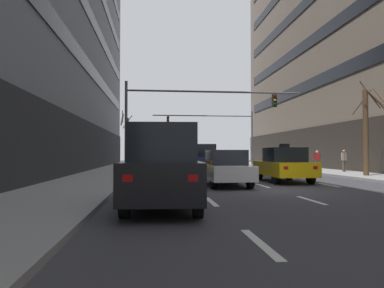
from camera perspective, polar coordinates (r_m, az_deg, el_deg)
ground_plane at (r=14.57m, az=13.38°, el=-7.13°), size 120.00×120.00×0.00m
sidewalk_left at (r=14.13m, az=-19.32°, el=-6.98°), size 3.67×80.00×0.14m
lane_stripe_l1_s2 at (r=6.10m, az=10.71°, el=-15.11°), size 0.16×2.00×0.01m
lane_stripe_l1_s3 at (r=10.91m, az=3.06°, el=-9.06°), size 0.16×2.00×0.01m
lane_stripe_l1_s4 at (r=15.84m, az=0.21°, el=-6.69°), size 0.16×2.00×0.01m
lane_stripe_l1_s5 at (r=20.80m, az=-1.28°, el=-5.44°), size 0.16×2.00×0.01m
lane_stripe_l1_s6 at (r=25.78m, az=-2.18°, el=-4.68°), size 0.16×2.00×0.01m
lane_stripe_l1_s7 at (r=30.76m, az=-2.80°, el=-4.16°), size 0.16×2.00×0.01m
lane_stripe_l1_s8 at (r=35.75m, az=-3.24°, el=-3.78°), size 0.16×2.00×0.01m
lane_stripe_l1_s9 at (r=40.74m, az=-3.57°, el=-3.50°), size 0.16×2.00×0.01m
lane_stripe_l1_s10 at (r=45.74m, az=-3.83°, el=-3.27°), size 0.16×2.00×0.01m
lane_stripe_l2_s3 at (r=11.79m, az=18.26°, el=-8.42°), size 0.16×2.00×0.01m
lane_stripe_l2_s4 at (r=16.46m, az=11.06°, el=-6.47°), size 0.16×2.00×0.01m
lane_stripe_l2_s5 at (r=21.28m, az=7.10°, el=-5.34°), size 0.16×2.00×0.01m
lane_stripe_l2_s6 at (r=26.16m, az=4.62°, el=-4.62°), size 0.16×2.00×0.01m
lane_stripe_l2_s7 at (r=31.09m, az=2.93°, el=-4.13°), size 0.16×2.00×0.01m
lane_stripe_l2_s8 at (r=36.03m, az=1.70°, el=-3.76°), size 0.16×2.00×0.01m
lane_stripe_l2_s9 at (r=40.99m, az=0.76°, el=-3.49°), size 0.16×2.00×0.01m
lane_stripe_l2_s10 at (r=45.95m, az=0.03°, el=-3.27°), size 0.16×2.00×0.01m
lane_stripe_l3_s4 at (r=17.61m, az=20.80°, el=-6.07°), size 0.16×2.00×0.01m
lane_stripe_l3_s5 at (r=22.18m, az=14.95°, el=-5.15°), size 0.16×2.00×0.01m
lane_stripe_l3_s6 at (r=26.90m, az=11.14°, el=-4.51°), size 0.16×2.00×0.01m
lane_stripe_l3_s7 at (r=31.71m, az=8.48°, el=-4.06°), size 0.16×2.00×0.01m
lane_stripe_l3_s8 at (r=36.57m, az=6.52°, el=-3.72°), size 0.16×2.00×0.01m
lane_stripe_l3_s9 at (r=41.46m, az=5.03°, el=-3.46°), size 0.16×2.00×0.01m
lane_stripe_l3_s10 at (r=46.38m, az=3.85°, el=-3.25°), size 0.16×2.00×0.01m
car_driving_0 at (r=25.00m, az=1.67°, el=-2.43°), size 1.86×4.29×2.06m
car_driving_1 at (r=30.45m, az=0.39°, el=-2.32°), size 1.83×4.18×2.00m
taxi_driving_2 at (r=18.80m, az=14.23°, el=-3.23°), size 2.00×4.64×1.92m
car_driving_3 at (r=9.47m, az=-4.57°, el=-3.72°), size 2.08×4.54×2.16m
car_driving_4 at (r=39.67m, az=-1.33°, el=-2.45°), size 1.86×4.21×1.56m
car_driving_5 at (r=16.06m, az=5.30°, el=-3.84°), size 1.81×4.25×1.59m
taxi_driving_6 at (r=23.74m, az=-5.40°, el=-2.91°), size 2.01×4.61×1.90m
traffic_signal_0 at (r=23.54m, az=-0.96°, el=5.56°), size 11.57×0.35×5.93m
traffic_signal_1 at (r=42.15m, az=4.45°, el=2.75°), size 11.68×0.35×6.23m
street_tree_1 at (r=23.73m, az=25.74°, el=1.90°), size 1.58×1.60×5.49m
street_tree_2 at (r=38.92m, az=-10.21°, el=0.63°), size 1.65×1.64×5.92m
pedestrian_0 at (r=27.95m, az=22.85°, el=-2.19°), size 0.50×0.31×1.56m
pedestrian_1 at (r=29.42m, az=19.12°, el=-2.24°), size 0.53×0.23×1.52m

